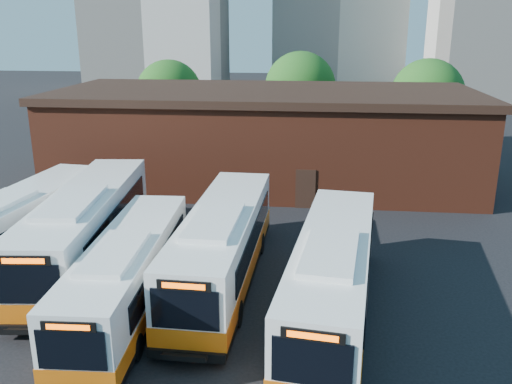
# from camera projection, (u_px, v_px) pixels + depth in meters

# --- Properties ---
(ground) EXTENTS (220.00, 220.00, 0.00)m
(ground) POSITION_uv_depth(u_px,v_px,m) (215.00, 327.00, 19.87)
(ground) COLOR black
(bus_farwest) EXTENTS (3.77, 12.56, 3.38)m
(bus_farwest) POSITION_uv_depth(u_px,v_px,m) (18.00, 230.00, 25.04)
(bus_farwest) COLOR white
(bus_farwest) RESTS_ON ground
(bus_west) EXTENTS (3.99, 13.56, 3.65)m
(bus_west) POSITION_uv_depth(u_px,v_px,m) (87.00, 231.00, 24.66)
(bus_west) COLOR white
(bus_west) RESTS_ON ground
(bus_midwest) EXTENTS (2.90, 11.63, 3.14)m
(bus_midwest) POSITION_uv_depth(u_px,v_px,m) (129.00, 278.00, 20.58)
(bus_midwest) COLOR white
(bus_midwest) RESTS_ON ground
(bus_mideast) EXTENTS (2.96, 12.79, 3.46)m
(bus_mideast) POSITION_uv_depth(u_px,v_px,m) (222.00, 249.00, 22.87)
(bus_mideast) COLOR white
(bus_mideast) RESTS_ON ground
(bus_east) EXTENTS (4.03, 12.75, 3.42)m
(bus_east) POSITION_uv_depth(u_px,v_px,m) (332.00, 280.00, 20.08)
(bus_east) COLOR white
(bus_east) RESTS_ON ground
(transit_worker) EXTENTS (0.55, 0.75, 1.89)m
(transit_worker) POSITION_uv_depth(u_px,v_px,m) (298.00, 345.00, 17.09)
(transit_worker) COLOR black
(transit_worker) RESTS_ON ground
(depot_building) EXTENTS (28.60, 12.60, 6.40)m
(depot_building) POSITION_uv_depth(u_px,v_px,m) (265.00, 135.00, 37.90)
(depot_building) COLOR #602716
(depot_building) RESTS_ON ground
(tree_west) EXTENTS (6.00, 6.00, 7.65)m
(tree_west) POSITION_uv_depth(u_px,v_px,m) (169.00, 93.00, 49.91)
(tree_west) COLOR #382314
(tree_west) RESTS_ON ground
(tree_mid) EXTENTS (6.56, 6.56, 8.36)m
(tree_mid) POSITION_uv_depth(u_px,v_px,m) (300.00, 87.00, 50.45)
(tree_mid) COLOR #382314
(tree_mid) RESTS_ON ground
(tree_east) EXTENTS (6.24, 6.24, 7.96)m
(tree_east) POSITION_uv_depth(u_px,v_px,m) (427.00, 95.00, 46.55)
(tree_east) COLOR #382314
(tree_east) RESTS_ON ground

